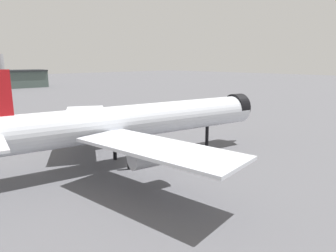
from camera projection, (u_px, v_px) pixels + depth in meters
ground at (139, 165)px, 62.44m from camera, size 900.00×900.00×0.00m
airliner_near_gate at (133, 122)px, 62.33m from camera, size 69.16×62.26×19.50m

